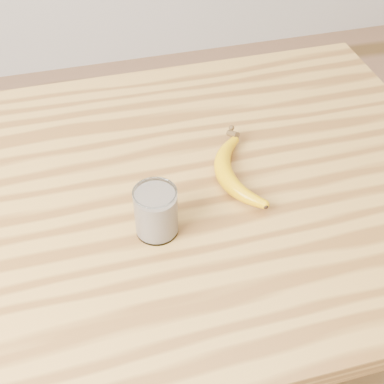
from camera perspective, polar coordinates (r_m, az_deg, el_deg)
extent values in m
cube|color=#AD7E38|center=(0.97, -5.47, -0.97)|extent=(1.20, 0.80, 0.04)
cylinder|color=brown|center=(1.65, 11.96, -0.44)|extent=(0.06, 0.06, 0.86)
cylinder|color=white|center=(0.86, -3.86, -2.11)|extent=(0.07, 0.07, 0.09)
torus|color=white|center=(0.83, -4.00, -0.05)|extent=(0.07, 0.07, 0.00)
cylinder|color=#F5E6C4|center=(0.86, -3.85, -2.28)|extent=(0.07, 0.07, 0.07)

